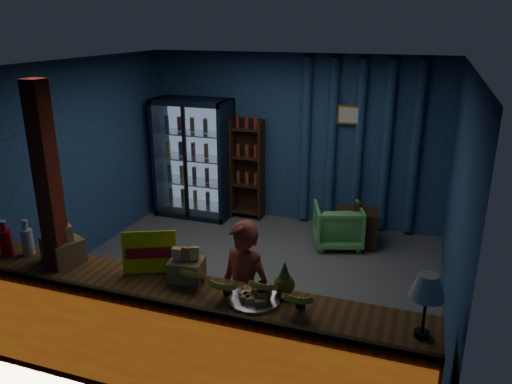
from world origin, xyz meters
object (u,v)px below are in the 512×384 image
pastry_tray (254,298)px  table_lamp (427,289)px  shopkeeper (244,296)px  green_chair (338,225)px

pastry_tray → table_lamp: (1.26, -0.05, 0.35)m
table_lamp → shopkeeper: bearing=161.9°
shopkeeper → table_lamp: table_lamp is taller
green_chair → table_lamp: bearing=91.0°
shopkeeper → table_lamp: 1.71m
pastry_tray → table_lamp: table_lamp is taller
green_chair → table_lamp: (1.17, -3.34, 1.02)m
pastry_tray → table_lamp: 1.31m
table_lamp → pastry_tray: bearing=177.5°
shopkeeper → table_lamp: bearing=-1.5°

